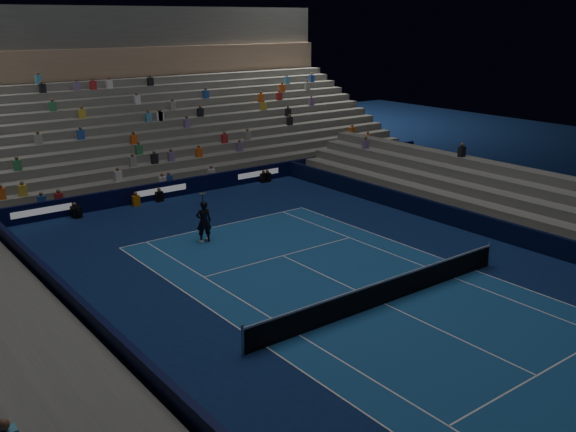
# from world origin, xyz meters

# --- Properties ---
(ground) EXTENTS (90.00, 90.00, 0.00)m
(ground) POSITION_xyz_m (0.00, 0.00, 0.00)
(ground) COLOR #0C1E4B
(ground) RESTS_ON ground
(court_surface) EXTENTS (10.97, 23.77, 0.01)m
(court_surface) POSITION_xyz_m (0.00, 0.00, 0.01)
(court_surface) COLOR #184B88
(court_surface) RESTS_ON ground
(sponsor_barrier_far) EXTENTS (44.00, 0.25, 1.00)m
(sponsor_barrier_far) POSITION_xyz_m (0.00, 18.50, 0.50)
(sponsor_barrier_far) COLOR black
(sponsor_barrier_far) RESTS_ON ground
(sponsor_barrier_east) EXTENTS (0.25, 37.00, 1.00)m
(sponsor_barrier_east) POSITION_xyz_m (9.70, 0.00, 0.50)
(sponsor_barrier_east) COLOR black
(sponsor_barrier_east) RESTS_ON ground
(sponsor_barrier_west) EXTENTS (0.25, 37.00, 1.00)m
(sponsor_barrier_west) POSITION_xyz_m (-9.70, 0.00, 0.50)
(sponsor_barrier_west) COLOR #080D33
(sponsor_barrier_west) RESTS_ON ground
(grandstand_main) EXTENTS (44.00, 15.20, 11.20)m
(grandstand_main) POSITION_xyz_m (0.00, 27.90, 3.38)
(grandstand_main) COLOR #62635E
(grandstand_main) RESTS_ON ground
(grandstand_east) EXTENTS (5.00, 37.00, 2.50)m
(grandstand_east) POSITION_xyz_m (13.17, 0.00, 0.92)
(grandstand_east) COLOR slate
(grandstand_east) RESTS_ON ground
(grandstand_west) EXTENTS (5.00, 37.00, 2.50)m
(grandstand_west) POSITION_xyz_m (-13.17, 0.00, 0.92)
(grandstand_west) COLOR #62625E
(grandstand_west) RESTS_ON ground
(tennis_net) EXTENTS (12.90, 0.10, 1.10)m
(tennis_net) POSITION_xyz_m (0.00, 0.00, 0.50)
(tennis_net) COLOR #B2B2B7
(tennis_net) RESTS_ON ground
(tennis_player) EXTENTS (0.85, 0.68, 2.04)m
(tennis_player) POSITION_xyz_m (-1.84, 10.24, 1.02)
(tennis_player) COLOR black
(tennis_player) RESTS_ON ground
(broadcast_camera) EXTENTS (0.50, 0.93, 0.60)m
(broadcast_camera) POSITION_xyz_m (-5.34, 17.88, 0.31)
(broadcast_camera) COLOR black
(broadcast_camera) RESTS_ON ground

